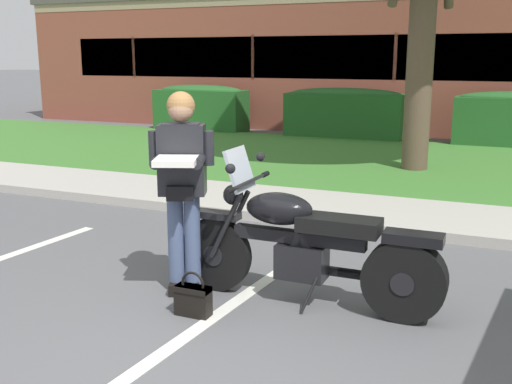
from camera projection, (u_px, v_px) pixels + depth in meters
The scene contains 11 objects.
ground_plane at pixel (185, 366), 3.95m from camera, with size 140.00×140.00×0.00m, color #565659.
curb_strip at pixel (335, 223), 7.09m from camera, with size 60.00×0.20×0.12m, color #ADA89E.
concrete_walk at pixel (353, 209), 7.86m from camera, with size 60.00×1.50×0.08m, color #ADA89E.
grass_lawn at pixel (403, 164), 11.22m from camera, with size 60.00×6.01×0.06m, color #3D752D.
stall_stripe_1 at pixel (172, 346), 4.21m from camera, with size 0.12×4.40×0.01m, color silver.
motorcycle at pixel (314, 247), 4.81m from camera, with size 2.24×0.82×1.26m.
rider_person at pixel (182, 177), 4.96m from camera, with size 0.56×0.66×1.70m.
handbag at pixel (193, 298), 4.69m from camera, with size 0.28×0.13×0.36m.
hedge_left at pixel (201, 107), 16.25m from camera, with size 2.49×0.90×1.24m.
hedge_center_left at pixel (344, 112), 14.72m from camera, with size 2.87×0.90×1.24m.
brick_building at pixel (428, 59), 20.09m from camera, with size 22.81×11.77×3.76m.
Camera 1 is at (1.85, -3.12, 1.98)m, focal length 42.36 mm.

